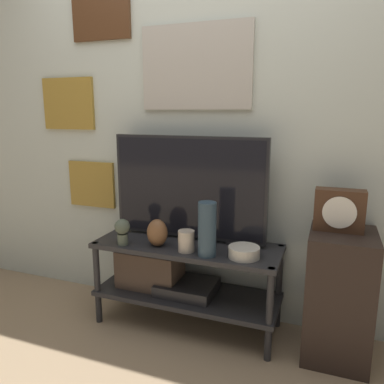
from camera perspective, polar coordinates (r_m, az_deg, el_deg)
The scene contains 11 objects.
ground_plane at distance 2.39m, azimuth -3.11°, elevation -22.30°, with size 12.00×12.00×0.00m, color #997F60.
wall_back at distance 2.46m, azimuth 1.17°, elevation 12.31°, with size 6.40×0.08×2.70m.
media_console at distance 2.46m, azimuth -2.87°, elevation -12.12°, with size 1.16×0.42×0.55m.
television at distance 2.35m, azimuth -0.56°, elevation 0.69°, with size 1.00×0.05×0.66m.
vase_urn_stoneware at distance 2.30m, azimuth -5.31°, elevation -6.20°, with size 0.13×0.11×0.17m.
vase_tall_ceramic at distance 2.12m, azimuth 2.32°, elevation -5.69°, with size 0.10×0.10×0.31m.
vase_wide_bowl at distance 2.16m, azimuth 7.93°, elevation -9.05°, with size 0.18×0.18×0.06m.
candle_jar at distance 2.22m, azimuth -0.88°, elevation -7.48°, with size 0.10×0.10×0.13m.
decorative_bust at distance 2.35m, azimuth -10.56°, elevation -5.70°, with size 0.09×0.09×0.16m.
side_table at distance 2.29m, azimuth 21.42°, elevation -14.41°, with size 0.34×0.40×0.72m.
mantel_clock at distance 2.16m, azimuth 21.53°, elevation -2.60°, with size 0.26×0.11×0.23m.
Camera 1 is at (0.81, -1.80, 1.35)m, focal length 35.00 mm.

